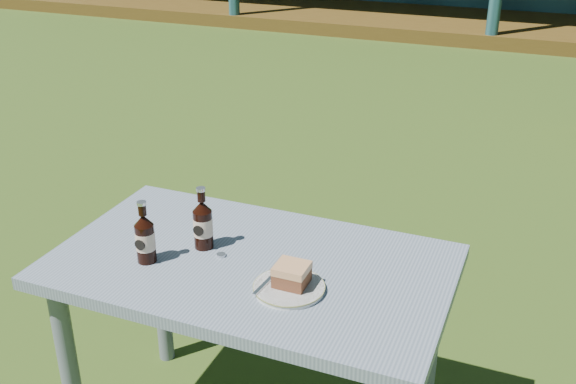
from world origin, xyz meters
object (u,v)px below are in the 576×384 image
at_px(cake_slice, 292,274).
at_px(cola_bottle_near, 203,224).
at_px(cafe_table, 251,289).
at_px(cola_bottle_far, 145,238).
at_px(plate, 289,288).

bearing_deg(cake_slice, cola_bottle_near, 161.65).
height_order(cafe_table, cola_bottle_far, cola_bottle_far).
bearing_deg(plate, cola_bottle_near, 159.62).
bearing_deg(cafe_table, cola_bottle_near, 172.68).
relative_size(cafe_table, plate, 5.88).
height_order(cake_slice, cola_bottle_near, cola_bottle_near).
xyz_separation_m(cola_bottle_near, cola_bottle_far, (-0.12, -0.14, -0.00)).
bearing_deg(cafe_table, cola_bottle_far, -157.68).
bearing_deg(cola_bottle_far, cake_slice, 3.35).
relative_size(cafe_table, cola_bottle_far, 6.05).
relative_size(plate, cola_bottle_far, 1.03).
height_order(cake_slice, cola_bottle_far, cola_bottle_far).
bearing_deg(cake_slice, cafe_table, 151.91).
xyz_separation_m(cake_slice, cola_bottle_far, (-0.46, -0.03, 0.03)).
xyz_separation_m(cafe_table, cola_bottle_near, (-0.17, 0.02, 0.18)).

